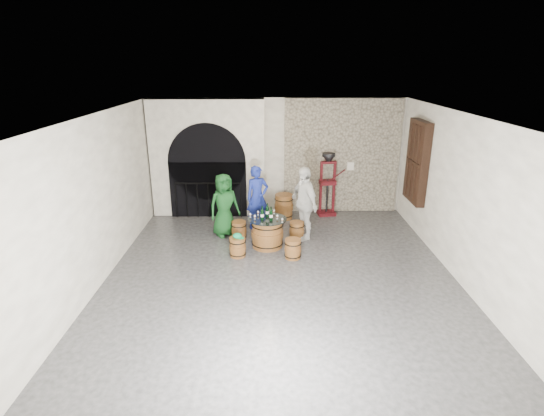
{
  "coord_description": "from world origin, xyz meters",
  "views": [
    {
      "loc": [
        -0.22,
        -7.7,
        4.12
      ],
      "look_at": [
        -0.16,
        1.15,
        1.05
      ],
      "focal_mm": 28.0,
      "sensor_mm": 36.0,
      "label": 1
    }
  ],
  "objects_px": {
    "person_white": "(304,203)",
    "side_barrel": "(284,207)",
    "barrel_stool_near_left": "(238,247)",
    "wine_bottle_center": "(271,215)",
    "barrel_stool_left": "(239,230)",
    "barrel_stool_far": "(261,225)",
    "wine_bottle_right": "(267,211)",
    "person_green": "(224,205)",
    "wine_bottle_left": "(262,214)",
    "barrel_table": "(267,233)",
    "person_blue": "(257,198)",
    "barrel_stool_near_right": "(293,249)",
    "corking_press": "(328,180)",
    "barrel_stool_right": "(297,231)"
  },
  "relations": [
    {
      "from": "barrel_table",
      "to": "wine_bottle_center",
      "type": "height_order",
      "value": "wine_bottle_center"
    },
    {
      "from": "side_barrel",
      "to": "person_white",
      "type": "bearing_deg",
      "value": -72.36
    },
    {
      "from": "person_white",
      "to": "wine_bottle_right",
      "type": "bearing_deg",
      "value": -92.03
    },
    {
      "from": "barrel_stool_near_left",
      "to": "side_barrel",
      "type": "distance_m",
      "value": 2.65
    },
    {
      "from": "person_green",
      "to": "wine_bottle_right",
      "type": "relative_size",
      "value": 4.84
    },
    {
      "from": "barrel_stool_near_right",
      "to": "wine_bottle_right",
      "type": "height_order",
      "value": "wine_bottle_right"
    },
    {
      "from": "person_green",
      "to": "person_white",
      "type": "xyz_separation_m",
      "value": [
        1.94,
        -0.19,
        0.11
      ]
    },
    {
      "from": "person_white",
      "to": "wine_bottle_center",
      "type": "relative_size",
      "value": 5.53
    },
    {
      "from": "wine_bottle_center",
      "to": "barrel_stool_far",
      "type": "bearing_deg",
      "value": 105.74
    },
    {
      "from": "barrel_stool_near_right",
      "to": "barrel_stool_near_left",
      "type": "relative_size",
      "value": 1.0
    },
    {
      "from": "barrel_stool_near_right",
      "to": "wine_bottle_center",
      "type": "xyz_separation_m",
      "value": [
        -0.48,
        0.52,
        0.61
      ]
    },
    {
      "from": "person_white",
      "to": "person_blue",
      "type": "bearing_deg",
      "value": -146.76
    },
    {
      "from": "barrel_stool_far",
      "to": "wine_bottle_right",
      "type": "distance_m",
      "value": 0.93
    },
    {
      "from": "barrel_stool_near_left",
      "to": "person_green",
      "type": "bearing_deg",
      "value": 107.95
    },
    {
      "from": "barrel_stool_near_left",
      "to": "side_barrel",
      "type": "relative_size",
      "value": 0.65
    },
    {
      "from": "barrel_stool_near_left",
      "to": "barrel_stool_far",
      "type": "bearing_deg",
      "value": 70.06
    },
    {
      "from": "person_green",
      "to": "wine_bottle_center",
      "type": "relative_size",
      "value": 4.84
    },
    {
      "from": "side_barrel",
      "to": "corking_press",
      "type": "bearing_deg",
      "value": 13.43
    },
    {
      "from": "barrel_stool_near_right",
      "to": "corking_press",
      "type": "bearing_deg",
      "value": 68.54
    },
    {
      "from": "barrel_stool_left",
      "to": "side_barrel",
      "type": "distance_m",
      "value": 1.83
    },
    {
      "from": "person_white",
      "to": "corking_press",
      "type": "xyz_separation_m",
      "value": [
        0.79,
        1.65,
        0.13
      ]
    },
    {
      "from": "barrel_stool_near_right",
      "to": "person_green",
      "type": "distance_m",
      "value": 2.18
    },
    {
      "from": "person_blue",
      "to": "barrel_stool_near_right",
      "type": "bearing_deg",
      "value": -89.18
    },
    {
      "from": "wine_bottle_left",
      "to": "wine_bottle_center",
      "type": "xyz_separation_m",
      "value": [
        0.2,
        -0.04,
        0.0
      ]
    },
    {
      "from": "wine_bottle_right",
      "to": "wine_bottle_center",
      "type": "bearing_deg",
      "value": -71.11
    },
    {
      "from": "barrel_table",
      "to": "person_white",
      "type": "bearing_deg",
      "value": 31.09
    },
    {
      "from": "barrel_stool_near_left",
      "to": "wine_bottle_right",
      "type": "xyz_separation_m",
      "value": [
        0.66,
        0.66,
        0.61
      ]
    },
    {
      "from": "person_white",
      "to": "wine_bottle_center",
      "type": "height_order",
      "value": "person_white"
    },
    {
      "from": "wine_bottle_right",
      "to": "barrel_table",
      "type": "bearing_deg",
      "value": -91.37
    },
    {
      "from": "person_white",
      "to": "side_barrel",
      "type": "distance_m",
      "value": 1.53
    },
    {
      "from": "person_green",
      "to": "side_barrel",
      "type": "relative_size",
      "value": 2.28
    },
    {
      "from": "person_blue",
      "to": "wine_bottle_right",
      "type": "xyz_separation_m",
      "value": [
        0.26,
        -1.07,
        0.01
      ]
    },
    {
      "from": "barrel_stool_far",
      "to": "barrel_stool_near_left",
      "type": "distance_m",
      "value": 1.42
    },
    {
      "from": "barrel_stool_right",
      "to": "wine_bottle_right",
      "type": "relative_size",
      "value": 1.38
    },
    {
      "from": "wine_bottle_left",
      "to": "barrel_stool_left",
      "type": "bearing_deg",
      "value": 137.64
    },
    {
      "from": "wine_bottle_center",
      "to": "corking_press",
      "type": "xyz_separation_m",
      "value": [
        1.58,
        2.28,
        0.2
      ]
    },
    {
      "from": "person_white",
      "to": "wine_bottle_left",
      "type": "xyz_separation_m",
      "value": [
        -0.99,
        -0.59,
        -0.07
      ]
    },
    {
      "from": "barrel_stool_left",
      "to": "wine_bottle_center",
      "type": "distance_m",
      "value": 1.14
    },
    {
      "from": "barrel_stool_near_left",
      "to": "wine_bottle_center",
      "type": "bearing_deg",
      "value": 29.37
    },
    {
      "from": "person_white",
      "to": "barrel_stool_near_left",
      "type": "bearing_deg",
      "value": -81.5
    },
    {
      "from": "barrel_stool_left",
      "to": "person_green",
      "type": "bearing_deg",
      "value": 145.83
    },
    {
      "from": "person_white",
      "to": "side_barrel",
      "type": "relative_size",
      "value": 2.61
    },
    {
      "from": "person_blue",
      "to": "person_green",
      "type": "bearing_deg",
      "value": -171.75
    },
    {
      "from": "barrel_stool_left",
      "to": "wine_bottle_right",
      "type": "height_order",
      "value": "wine_bottle_right"
    },
    {
      "from": "corking_press",
      "to": "barrel_table",
      "type": "bearing_deg",
      "value": -135.13
    },
    {
      "from": "person_blue",
      "to": "wine_bottle_center",
      "type": "height_order",
      "value": "person_blue"
    },
    {
      "from": "barrel_stool_left",
      "to": "person_blue",
      "type": "bearing_deg",
      "value": 59.41
    },
    {
      "from": "barrel_stool_far",
      "to": "person_green",
      "type": "relative_size",
      "value": 0.28
    },
    {
      "from": "barrel_stool_near_right",
      "to": "wine_bottle_right",
      "type": "relative_size",
      "value": 1.38
    },
    {
      "from": "barrel_stool_near_right",
      "to": "side_barrel",
      "type": "bearing_deg",
      "value": 92.68
    }
  ]
}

